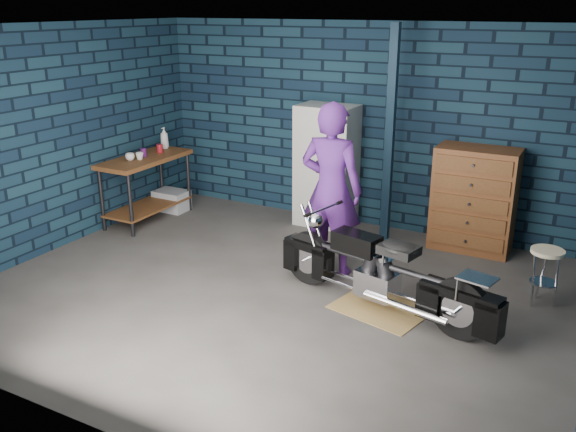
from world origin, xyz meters
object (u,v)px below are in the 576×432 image
object	(u,v)px
tool_chest	(474,200)
shop_stool	(544,277)
locker	(326,166)
person	(331,190)
storage_bin	(172,200)
motorcycle	(383,267)
workbench	(147,189)

from	to	relation	value
tool_chest	shop_stool	size ratio (longest dim) A/B	2.16
locker	tool_chest	world-z (taller)	locker
shop_stool	person	bearing A→B (deg)	-173.24
storage_bin	tool_chest	xyz separation A→B (m)	(4.22, 0.54, 0.49)
motorcycle	tool_chest	distance (m)	2.10
locker	storage_bin	bearing A→B (deg)	-166.62
tool_chest	shop_stool	world-z (taller)	tool_chest
person	shop_stool	world-z (taller)	person
workbench	storage_bin	world-z (taller)	workbench
workbench	storage_bin	distance (m)	0.58
person	motorcycle	bearing A→B (deg)	142.13
storage_bin	tool_chest	size ratio (longest dim) A/B	0.37
person	tool_chest	world-z (taller)	person
workbench	person	world-z (taller)	person
workbench	motorcycle	size ratio (longest dim) A/B	0.67
motorcycle	person	xyz separation A→B (m)	(-0.84, 0.61, 0.51)
person	shop_stool	xyz separation A→B (m)	(2.24, 0.27, -0.67)
person	locker	size ratio (longest dim) A/B	1.18
storage_bin	locker	bearing A→B (deg)	13.38
storage_bin	tool_chest	bearing A→B (deg)	7.22
person	locker	bearing A→B (deg)	-65.44
workbench	shop_stool	distance (m)	5.22
tool_chest	shop_stool	distance (m)	1.55
storage_bin	motorcycle	bearing A→B (deg)	-21.67
motorcycle	storage_bin	size ratio (longest dim) A/B	4.35
workbench	motorcycle	world-z (taller)	motorcycle
workbench	tool_chest	xyz separation A→B (m)	(4.24, 1.03, 0.19)
shop_stool	locker	bearing A→B (deg)	158.45
motorcycle	storage_bin	xyz separation A→B (m)	(-3.79, 1.51, -0.31)
motorcycle	locker	size ratio (longest dim) A/B	1.27
motorcycle	workbench	bearing A→B (deg)	178.29
motorcycle	person	bearing A→B (deg)	157.00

